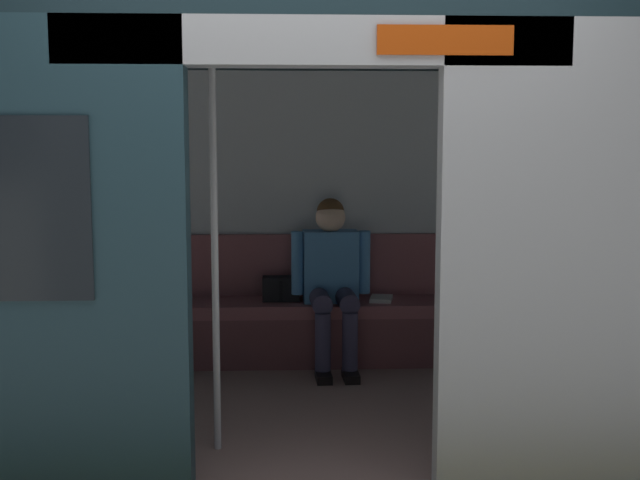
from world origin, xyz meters
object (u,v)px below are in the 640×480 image
(person_seated, at_px, (332,272))
(book, at_px, (381,299))
(bench_seat, at_px, (304,317))
(handbag, at_px, (281,289))
(grab_pole_door, at_px, (215,250))
(train_car, at_px, (293,162))

(person_seated, relative_size, book, 5.33)
(bench_seat, height_order, handbag, handbag)
(handbag, distance_m, grab_pole_door, 1.73)
(person_seated, bearing_deg, handbag, -19.44)
(bench_seat, bearing_deg, book, -176.57)
(bench_seat, xyz_separation_m, person_seated, (-0.19, 0.05, 0.33))
(train_car, height_order, bench_seat, train_car)
(person_seated, height_order, handbag, person_seated)
(person_seated, distance_m, grab_pole_door, 1.68)
(train_car, height_order, grab_pole_door, train_car)
(train_car, xyz_separation_m, handbag, (0.08, -1.02, -0.92))
(train_car, xyz_separation_m, book, (-0.63, -0.98, -0.99))
(train_car, xyz_separation_m, bench_seat, (-0.08, -0.94, -1.11))
(train_car, relative_size, book, 29.09)
(bench_seat, distance_m, grab_pole_door, 1.76)
(handbag, relative_size, grab_pole_door, 0.13)
(person_seated, distance_m, handbag, 0.40)
(grab_pole_door, bearing_deg, bench_seat, -106.92)
(train_car, distance_m, book, 1.53)
(handbag, bearing_deg, person_seated, 160.56)
(train_car, bearing_deg, book, -122.74)
(handbag, bearing_deg, bench_seat, 155.89)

